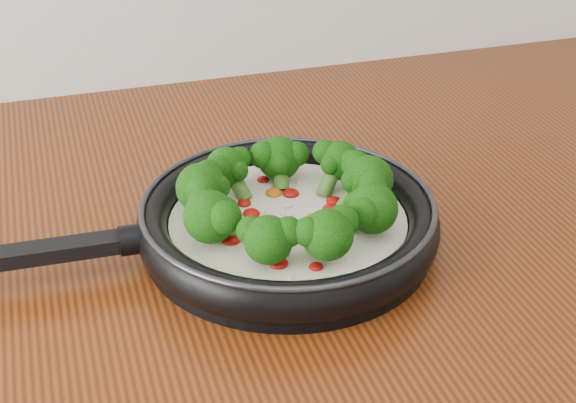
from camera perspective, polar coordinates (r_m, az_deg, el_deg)
name	(u,v)px	position (r m, az deg, el deg)	size (l,w,h in m)	color
skillet	(285,218)	(0.83, -0.17, -1.09)	(0.47, 0.31, 0.09)	black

